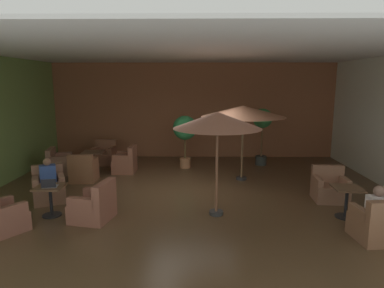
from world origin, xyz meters
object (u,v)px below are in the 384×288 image
at_px(potted_tree_left_corner, 262,124).
at_px(open_laptop, 49,185).
at_px(patron_blue_shirt, 48,173).
at_px(armchair_front_left_north, 3,218).
at_px(potted_tree_mid_left, 185,131).
at_px(patron_by_window, 378,204).
at_px(armchair_front_left_south, 49,188).
at_px(armchair_mid_center_north, 330,188).
at_px(cafe_table_front_right, 93,156).
at_px(armchair_front_right_west, 84,170).
at_px(patio_umbrella_tall_red, 243,112).
at_px(cafe_table_front_left, 51,195).
at_px(armchair_mid_center_east, 377,225).
at_px(iced_drink_cup, 46,185).
at_px(cafe_table_mid_center, 347,197).
at_px(armchair_front_right_north, 126,163).
at_px(armchair_front_left_east, 94,206).
at_px(armchair_front_right_east, 105,155).
at_px(armchair_front_right_south, 59,164).
at_px(patio_umbrella_center_beige, 217,121).

distance_m(potted_tree_left_corner, open_laptop, 7.43).
bearing_deg(patron_blue_shirt, armchair_front_left_north, -95.44).
relative_size(potted_tree_mid_left, open_laptop, 5.31).
bearing_deg(patron_by_window, potted_tree_mid_left, 125.07).
bearing_deg(armchair_front_left_south, armchair_mid_center_north, 1.49).
xyz_separation_m(cafe_table_front_right, patron_blue_shirt, (-0.25, -2.83, 0.18)).
bearing_deg(potted_tree_left_corner, armchair_front_right_west, -159.45).
bearing_deg(patio_umbrella_tall_red, cafe_table_front_left, -147.74).
relative_size(armchair_mid_center_east, iced_drink_cup, 7.96).
height_order(cafe_table_mid_center, iced_drink_cup, iced_drink_cup).
height_order(armchair_front_right_west, open_laptop, open_laptop).
xyz_separation_m(cafe_table_front_left, cafe_table_mid_center, (6.55, 0.00, -0.01)).
relative_size(armchair_front_left_south, armchair_mid_center_east, 1.12).
distance_m(armchair_front_right_north, potted_tree_left_corner, 4.94).
bearing_deg(armchair_front_left_east, open_laptop, 173.03).
relative_size(armchair_front_right_west, patron_by_window, 1.39).
relative_size(cafe_table_front_right, patio_umbrella_tall_red, 0.29).
relative_size(cafe_table_mid_center, armchair_mid_center_east, 0.79).
xyz_separation_m(armchair_front_right_east, armchair_mid_center_east, (6.76, -5.93, 0.00)).
bearing_deg(cafe_table_front_right, open_laptop, -86.65).
bearing_deg(armchair_front_right_north, iced_drink_cup, -103.67).
bearing_deg(armchair_front_left_north, armchair_front_right_east, 85.04).
height_order(armchair_mid_center_east, potted_tree_left_corner, potted_tree_left_corner).
height_order(armchair_front_right_south, armchair_front_right_west, armchair_front_right_west).
distance_m(armchair_front_left_east, patio_umbrella_center_beige, 3.24).
distance_m(patron_by_window, open_laptop, 6.68).
bearing_deg(armchair_front_left_south, armchair_front_left_north, -94.74).
relative_size(armchair_front_left_north, cafe_table_front_right, 1.37).
height_order(cafe_table_front_right, cafe_table_mid_center, same).
height_order(armchair_front_left_north, armchair_mid_center_north, armchair_mid_center_north).
bearing_deg(armchair_mid_center_north, iced_drink_cup, -169.41).
height_order(cafe_table_front_left, armchair_front_left_east, armchair_front_left_east).
bearing_deg(armchair_front_left_south, armchair_front_left_east, -37.85).
height_order(armchair_front_right_north, patron_by_window, patron_by_window).
distance_m(armchair_front_right_west, potted_tree_left_corner, 6.22).
bearing_deg(cafe_table_mid_center, armchair_front_right_west, 158.40).
relative_size(armchair_mid_center_east, potted_tree_left_corner, 0.43).
bearing_deg(armchair_front_left_north, armchair_front_right_south, 98.38).
height_order(armchair_mid_center_north, patio_umbrella_center_beige, patio_umbrella_center_beige).
bearing_deg(armchair_mid_center_east, patron_blue_shirt, 164.13).
height_order(cafe_table_front_right, patron_blue_shirt, patron_blue_shirt).
bearing_deg(potted_tree_left_corner, patio_umbrella_tall_red, -116.67).
xyz_separation_m(armchair_front_right_north, potted_tree_left_corner, (4.67, 1.10, 1.15)).
height_order(armchair_front_right_north, potted_tree_mid_left, potted_tree_mid_left).
distance_m(armchair_front_right_south, potted_tree_left_corner, 7.03).
relative_size(armchair_mid_center_north, iced_drink_cup, 7.74).
height_order(armchair_front_right_east, iced_drink_cup, armchair_front_right_east).
height_order(armchair_front_left_east, armchair_front_right_west, same).
bearing_deg(armchair_front_right_north, armchair_mid_center_north, -24.32).
relative_size(armchair_front_left_east, open_laptop, 2.76).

